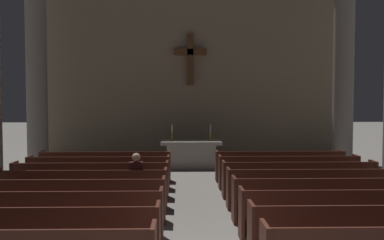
# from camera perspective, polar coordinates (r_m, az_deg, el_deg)

# --- Properties ---
(pew_left_row_2) EXTENTS (3.96, 0.50, 0.95)m
(pew_left_row_2) POSITION_cam_1_polar(r_m,az_deg,el_deg) (7.51, -19.87, -13.66)
(pew_left_row_2) COLOR #4C2319
(pew_left_row_2) RESTS_ON ground
(pew_left_row_3) EXTENTS (3.96, 0.50, 0.95)m
(pew_left_row_3) POSITION_cam_1_polar(r_m,az_deg,el_deg) (8.54, -17.43, -11.58)
(pew_left_row_3) COLOR #4C2319
(pew_left_row_3) RESTS_ON ground
(pew_left_row_4) EXTENTS (3.96, 0.50, 0.95)m
(pew_left_row_4) POSITION_cam_1_polar(r_m,az_deg,el_deg) (9.60, -15.55, -9.94)
(pew_left_row_4) COLOR #4C2319
(pew_left_row_4) RESTS_ON ground
(pew_left_row_5) EXTENTS (3.96, 0.50, 0.95)m
(pew_left_row_5) POSITION_cam_1_polar(r_m,az_deg,el_deg) (10.67, -14.06, -8.61)
(pew_left_row_5) COLOR #4C2319
(pew_left_row_5) RESTS_ON ground
(pew_left_row_6) EXTENTS (3.96, 0.50, 0.95)m
(pew_left_row_6) POSITION_cam_1_polar(r_m,az_deg,el_deg) (11.75, -12.85, -7.53)
(pew_left_row_6) COLOR #4C2319
(pew_left_row_6) RESTS_ON ground
(pew_left_row_7) EXTENTS (3.96, 0.50, 0.95)m
(pew_left_row_7) POSITION_cam_1_polar(r_m,az_deg,el_deg) (12.84, -11.84, -6.62)
(pew_left_row_7) COLOR #4C2319
(pew_left_row_7) RESTS_ON ground
(pew_left_row_8) EXTENTS (3.96, 0.50, 0.95)m
(pew_left_row_8) POSITION_cam_1_polar(r_m,az_deg,el_deg) (13.94, -11.00, -5.86)
(pew_left_row_8) COLOR #4C2319
(pew_left_row_8) RESTS_ON ground
(pew_right_row_2) EXTENTS (3.96, 0.50, 0.95)m
(pew_right_row_2) POSITION_cam_1_polar(r_m,az_deg,el_deg) (7.77, 22.39, -13.15)
(pew_right_row_2) COLOR #4C2319
(pew_right_row_2) RESTS_ON ground
(pew_right_row_3) EXTENTS (3.96, 0.50, 0.95)m
(pew_right_row_3) POSITION_cam_1_polar(r_m,az_deg,el_deg) (8.77, 19.37, -11.23)
(pew_right_row_3) COLOR #4C2319
(pew_right_row_3) RESTS_ON ground
(pew_right_row_4) EXTENTS (3.96, 0.50, 0.95)m
(pew_right_row_4) POSITION_cam_1_polar(r_m,az_deg,el_deg) (9.80, 17.00, -9.69)
(pew_right_row_4) COLOR #4C2319
(pew_right_row_4) RESTS_ON ground
(pew_right_row_5) EXTENTS (3.96, 0.50, 0.95)m
(pew_right_row_5) POSITION_cam_1_polar(r_m,az_deg,el_deg) (10.86, 15.10, -8.43)
(pew_right_row_5) COLOR #4C2319
(pew_right_row_5) RESTS_ON ground
(pew_right_row_6) EXTENTS (3.96, 0.50, 0.95)m
(pew_right_row_6) POSITION_cam_1_polar(r_m,az_deg,el_deg) (11.92, 13.55, -7.39)
(pew_right_row_6) COLOR #4C2319
(pew_right_row_6) RESTS_ON ground
(pew_right_row_7) EXTENTS (3.96, 0.50, 0.95)m
(pew_right_row_7) POSITION_cam_1_polar(r_m,az_deg,el_deg) (13.00, 12.26, -6.52)
(pew_right_row_7) COLOR #4C2319
(pew_right_row_7) RESTS_ON ground
(pew_right_row_8) EXTENTS (3.96, 0.50, 0.95)m
(pew_right_row_8) POSITION_cam_1_polar(r_m,az_deg,el_deg) (14.08, 11.18, -5.77)
(pew_right_row_8) COLOR #4C2319
(pew_right_row_8) RESTS_ON ground
(column_left_third) EXTENTS (1.10, 1.10, 6.99)m
(column_left_third) POSITION_cam_1_polar(r_m,az_deg,el_deg) (16.85, -19.32, 5.55)
(column_left_third) COLOR gray
(column_left_third) RESTS_ON ground
(column_right_third) EXTENTS (1.10, 1.10, 6.99)m
(column_right_third) POSITION_cam_1_polar(r_m,az_deg,el_deg) (17.09, 18.85, 5.52)
(column_right_third) COLOR gray
(column_right_third) RESTS_ON ground
(altar) EXTENTS (2.20, 0.90, 1.01)m
(altar) POSITION_cam_1_polar(r_m,az_deg,el_deg) (16.23, -0.10, -4.36)
(altar) COLOR #A8A399
(altar) RESTS_ON ground
(candlestick_left) EXTENTS (0.16, 0.16, 0.59)m
(candlestick_left) POSITION_cam_1_polar(r_m,az_deg,el_deg) (16.16, -2.58, -2.04)
(candlestick_left) COLOR #B79338
(candlestick_left) RESTS_ON altar
(candlestick_right) EXTENTS (0.16, 0.16, 0.59)m
(candlestick_right) POSITION_cam_1_polar(r_m,az_deg,el_deg) (16.19, 2.38, -2.03)
(candlestick_right) COLOR #B79338
(candlestick_right) RESTS_ON altar
(apse_with_cross) EXTENTS (12.23, 0.50, 7.44)m
(apse_with_cross) POSITION_cam_1_polar(r_m,az_deg,el_deg) (18.12, -0.24, 6.52)
(apse_with_cross) COLOR gray
(apse_with_cross) RESTS_ON ground
(lone_worshipper) EXTENTS (0.32, 0.43, 1.32)m
(lone_worshipper) POSITION_cam_1_polar(r_m,az_deg,el_deg) (10.47, -7.11, -7.58)
(lone_worshipper) COLOR #26262B
(lone_worshipper) RESTS_ON ground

